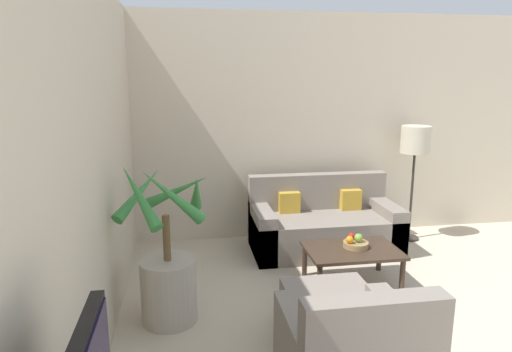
% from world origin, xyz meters
% --- Properties ---
extents(wall_back, '(8.31, 0.06, 2.70)m').
position_xyz_m(wall_back, '(0.00, 5.65, 1.35)').
color(wall_back, beige).
rests_on(wall_back, ground_plane).
extents(wall_left, '(0.06, 7.22, 2.70)m').
position_xyz_m(wall_left, '(-3.39, 2.81, 1.35)').
color(wall_left, beige).
rests_on(wall_left, ground_plane).
extents(potted_palm, '(0.79, 0.78, 1.35)m').
position_xyz_m(potted_palm, '(-2.93, 3.75, 0.44)').
color(potted_palm, '#ADA393').
rests_on(potted_palm, ground_plane).
extents(sofa_loveseat, '(1.65, 0.80, 0.84)m').
position_xyz_m(sofa_loveseat, '(-1.21, 5.05, 0.28)').
color(sofa_loveseat, gray).
rests_on(sofa_loveseat, ground_plane).
extents(floor_lamp, '(0.34, 0.34, 1.40)m').
position_xyz_m(floor_lamp, '(-0.06, 5.22, 1.17)').
color(floor_lamp, '#2D2823').
rests_on(floor_lamp, ground_plane).
extents(coffee_table, '(0.88, 0.60, 0.36)m').
position_xyz_m(coffee_table, '(-1.21, 4.15, 0.31)').
color(coffee_table, '#38281E').
rests_on(coffee_table, ground_plane).
extents(fruit_bowl, '(0.24, 0.24, 0.05)m').
position_xyz_m(fruit_bowl, '(-1.16, 4.19, 0.38)').
color(fruit_bowl, '#997A4C').
rests_on(fruit_bowl, coffee_table).
extents(apple_red, '(0.07, 0.07, 0.07)m').
position_xyz_m(apple_red, '(-1.18, 4.26, 0.44)').
color(apple_red, red).
rests_on(apple_red, fruit_bowl).
extents(apple_green, '(0.08, 0.08, 0.08)m').
position_xyz_m(apple_green, '(-1.14, 4.18, 0.45)').
color(apple_green, olive).
rests_on(apple_green, fruit_bowl).
extents(orange_fruit, '(0.07, 0.07, 0.07)m').
position_xyz_m(orange_fruit, '(-1.24, 4.16, 0.45)').
color(orange_fruit, orange).
rests_on(orange_fruit, fruit_bowl).
extents(ottoman, '(0.67, 0.45, 0.36)m').
position_xyz_m(ottoman, '(-1.70, 3.41, 0.18)').
color(ottoman, gray).
rests_on(ottoman, ground_plane).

